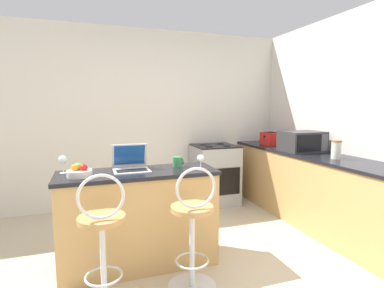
# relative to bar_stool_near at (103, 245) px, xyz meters

# --- Properties ---
(wall_back) EXTENTS (12.00, 0.06, 2.60)m
(wall_back) POSITION_rel_bar_stool_near_xyz_m (0.77, 2.32, 0.81)
(wall_back) COLOR silver
(wall_back) RESTS_ON ground_plane
(breakfast_bar) EXTENTS (1.42, 0.51, 0.90)m
(breakfast_bar) POSITION_rel_bar_stool_near_xyz_m (0.34, 0.52, -0.04)
(breakfast_bar) COLOR tan
(breakfast_bar) RESTS_ON ground_plane
(counter_right) EXTENTS (0.63, 2.91, 0.90)m
(counter_right) POSITION_rel_bar_stool_near_xyz_m (2.58, 0.85, -0.04)
(counter_right) COLOR tan
(counter_right) RESTS_ON ground_plane
(bar_stool_near) EXTENTS (0.40, 0.40, 1.03)m
(bar_stool_near) POSITION_rel_bar_stool_near_xyz_m (0.00, 0.00, 0.00)
(bar_stool_near) COLOR silver
(bar_stool_near) RESTS_ON ground_plane
(bar_stool_far) EXTENTS (0.40, 0.40, 1.03)m
(bar_stool_far) POSITION_rel_bar_stool_near_xyz_m (0.69, 0.00, 0.00)
(bar_stool_far) COLOR silver
(bar_stool_far) RESTS_ON ground_plane
(laptop) EXTENTS (0.32, 0.30, 0.24)m
(laptop) POSITION_rel_bar_stool_near_xyz_m (0.29, 0.60, 0.47)
(laptop) COLOR silver
(laptop) RESTS_ON breakfast_bar
(microwave) EXTENTS (0.51, 0.40, 0.26)m
(microwave) POSITION_rel_bar_stool_near_xyz_m (2.55, 1.04, 0.54)
(microwave) COLOR #2D2D30
(microwave) RESTS_ON counter_right
(toaster) EXTENTS (0.23, 0.28, 0.19)m
(toaster) POSITION_rel_bar_stool_near_xyz_m (2.54, 1.74, 0.51)
(toaster) COLOR red
(toaster) RESTS_ON counter_right
(stove_range) EXTENTS (0.63, 0.61, 0.91)m
(stove_range) POSITION_rel_bar_stool_near_xyz_m (1.72, 1.97, -0.04)
(stove_range) COLOR #9EA3A8
(stove_range) RESTS_ON ground_plane
(wine_glass_short) EXTENTS (0.07, 0.07, 0.16)m
(wine_glass_short) POSITION_rel_bar_stool_near_xyz_m (-0.29, 0.65, 0.53)
(wine_glass_short) COLOR silver
(wine_glass_short) RESTS_ON breakfast_bar
(mug_green) EXTENTS (0.10, 0.08, 0.10)m
(mug_green) POSITION_rel_bar_stool_near_xyz_m (0.74, 0.60, 0.46)
(mug_green) COLOR #338447
(mug_green) RESTS_ON breakfast_bar
(wine_glass_tall) EXTENTS (0.07, 0.07, 0.14)m
(wine_glass_tall) POSITION_rel_bar_stool_near_xyz_m (0.90, 0.39, 0.51)
(wine_glass_tall) COLOR silver
(wine_glass_tall) RESTS_ON breakfast_bar
(storage_jar) EXTENTS (0.11, 0.11, 0.21)m
(storage_jar) POSITION_rel_bar_stool_near_xyz_m (2.54, 0.45, 0.52)
(storage_jar) COLOR silver
(storage_jar) RESTS_ON counter_right
(mug_white) EXTENTS (0.10, 0.08, 0.10)m
(mug_white) POSITION_rel_bar_stool_near_xyz_m (2.77, 1.36, 0.46)
(mug_white) COLOR white
(mug_white) RESTS_ON counter_right
(fruit_bowl) EXTENTS (0.20, 0.20, 0.11)m
(fruit_bowl) POSITION_rel_bar_stool_near_xyz_m (-0.15, 0.47, 0.45)
(fruit_bowl) COLOR silver
(fruit_bowl) RESTS_ON breakfast_bar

